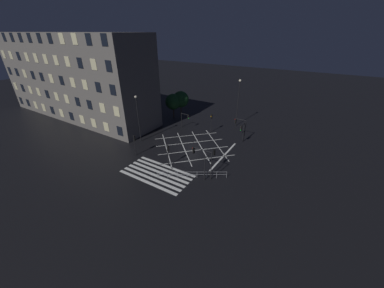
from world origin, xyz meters
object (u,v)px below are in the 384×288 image
object	(u,v)px
traffic_light_ne_cross	(242,129)
street_lamp_west	(239,95)
traffic_light_sw_cross	(135,141)
traffic_light_median_south	(168,151)
traffic_light_ne_main	(240,125)
traffic_light_median_north	(211,119)
street_tree_near	(181,99)
traffic_light_se_main	(202,156)
traffic_light_nw_main	(185,118)
street_tree_far	(173,102)
street_lamp_east	(138,112)
traffic_light_se_cross	(210,158)

from	to	relation	value
traffic_light_ne_cross	street_lamp_west	xyz separation A→B (m)	(-3.92, 7.64, 3.85)
traffic_light_sw_cross	street_lamp_west	size ratio (longest dim) A/B	0.37
traffic_light_ne_cross	traffic_light_median_south	distance (m)	14.33
traffic_light_ne_main	traffic_light_median_south	bearing A→B (deg)	67.12
traffic_light_median_north	street_tree_near	world-z (taller)	street_tree_near
street_lamp_west	traffic_light_se_main	bearing A→B (deg)	-82.72
traffic_light_nw_main	traffic_light_median_south	xyz separation A→B (m)	(5.62, -13.40, 0.16)
traffic_light_median_north	traffic_light_nw_main	bearing A→B (deg)	-81.05
traffic_light_nw_main	street_tree_far	world-z (taller)	street_tree_far
street_lamp_east	street_tree_far	xyz separation A→B (m)	(-1.93, 13.25, -1.77)
traffic_light_nw_main	street_tree_near	distance (m)	7.54
traffic_light_nw_main	street_lamp_east	world-z (taller)	street_lamp_east
street_tree_near	traffic_light_se_main	bearing A→B (deg)	-49.36
traffic_light_se_cross	traffic_light_ne_main	bearing A→B (deg)	2.15
traffic_light_ne_main	street_lamp_west	bearing A→B (deg)	-64.63
traffic_light_se_cross	street_tree_near	size ratio (longest dim) A/B	0.61
traffic_light_sw_cross	traffic_light_median_south	distance (m)	6.57
traffic_light_ne_cross	traffic_light_median_north	world-z (taller)	traffic_light_ne_cross
traffic_light_median_north	traffic_light_se_main	world-z (taller)	traffic_light_se_main
traffic_light_nw_main	street_tree_far	size ratio (longest dim) A/B	0.57
traffic_light_sw_cross	traffic_light_median_south	bearing A→B (deg)	-87.44
traffic_light_se_main	street_lamp_west	distance (m)	20.42
traffic_light_ne_cross	street_lamp_east	size ratio (longest dim) A/B	0.46
traffic_light_se_cross	traffic_light_median_south	bearing A→B (deg)	101.18
traffic_light_sw_cross	street_tree_near	world-z (taller)	street_tree_near
street_lamp_west	street_tree_far	distance (m)	15.00
traffic_light_sw_cross	traffic_light_nw_main	bearing A→B (deg)	-3.92
traffic_light_sw_cross	traffic_light_ne_cross	distance (m)	18.61
traffic_light_median_south	traffic_light_se_main	bearing A→B (deg)	-87.65
traffic_light_se_cross	street_lamp_east	world-z (taller)	street_lamp_east
street_lamp_east	traffic_light_median_north	bearing A→B (deg)	47.66
traffic_light_nw_main	traffic_light_se_cross	xyz separation A→B (m)	(12.02, -12.14, 0.39)
street_lamp_east	traffic_light_ne_main	bearing A→B (deg)	33.24
traffic_light_se_cross	street_tree_near	distance (m)	24.43
traffic_light_se_main	street_lamp_east	size ratio (longest dim) A/B	0.51
traffic_light_nw_main	traffic_light_se_cross	distance (m)	17.09
traffic_light_sw_cross	traffic_light_se_main	bearing A→B (deg)	-87.54
traffic_light_median_south	street_tree_far	distance (m)	20.67
traffic_light_ne_main	street_tree_far	world-z (taller)	street_tree_far
traffic_light_ne_main	traffic_light_median_north	xyz separation A→B (m)	(-5.98, 0.25, -0.26)
street_lamp_west	traffic_light_median_south	bearing A→B (deg)	-98.46
traffic_light_ne_cross	traffic_light_se_cross	xyz separation A→B (m)	(-0.52, -11.28, -0.15)
traffic_light_ne_main	traffic_light_median_north	world-z (taller)	traffic_light_ne_main
traffic_light_median_south	street_tree_near	bearing A→B (deg)	28.99
traffic_light_nw_main	street_tree_near	xyz separation A→B (m)	(-4.84, 5.48, 1.83)
street_tree_far	traffic_light_median_north	bearing A→B (deg)	-14.33
traffic_light_nw_main	traffic_light_median_north	size ratio (longest dim) A/B	0.82
traffic_light_nw_main	traffic_light_ne_cross	distance (m)	12.58
traffic_light_ne_cross	street_lamp_east	world-z (taller)	street_lamp_east
traffic_light_se_main	street_tree_far	size ratio (longest dim) A/B	0.78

